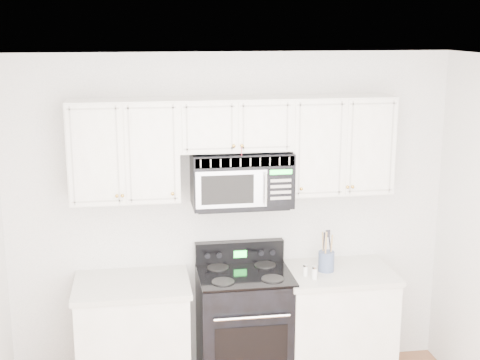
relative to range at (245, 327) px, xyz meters
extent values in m
cube|color=white|center=(-0.06, -1.45, 2.12)|extent=(3.50, 3.50, 0.01)
cube|color=white|center=(-0.06, 0.30, 0.82)|extent=(3.50, 0.01, 2.60)
cube|color=white|center=(-0.86, -0.02, -0.04)|extent=(0.82, 0.63, 0.88)
cube|color=beige|center=(-0.86, -0.02, 0.42)|extent=(0.86, 0.65, 0.04)
cube|color=white|center=(0.74, -0.02, -0.04)|extent=(0.82, 0.63, 0.88)
cube|color=beige|center=(0.74, -0.02, 0.42)|extent=(0.86, 0.65, 0.04)
cube|color=black|center=(0.00, 0.00, -0.02)|extent=(0.71, 0.61, 0.92)
cube|color=black|center=(0.00, -0.31, -0.03)|extent=(0.54, 0.01, 0.38)
cylinder|color=silver|center=(0.00, -0.34, 0.24)|extent=(0.56, 0.02, 0.02)
cube|color=black|center=(0.00, 0.00, 0.44)|extent=(0.71, 0.61, 0.02)
cube|color=black|center=(0.00, 0.26, 0.53)|extent=(0.71, 0.08, 0.19)
cube|color=#1CD936|center=(0.00, 0.21, 0.53)|extent=(0.10, 0.00, 0.06)
cube|color=white|center=(-0.88, 0.13, 1.41)|extent=(0.80, 0.33, 0.75)
cube|color=white|center=(0.76, 0.13, 1.41)|extent=(0.80, 0.33, 0.75)
cube|color=white|center=(-0.06, 0.13, 1.59)|extent=(0.84, 0.33, 0.39)
sphere|color=#B98D35|center=(-0.90, -0.05, 1.12)|extent=(0.03, 0.03, 0.03)
sphere|color=#B98D35|center=(-0.54, -0.05, 1.12)|extent=(0.03, 0.03, 0.03)
sphere|color=#B98D35|center=(0.42, -0.05, 1.12)|extent=(0.03, 0.03, 0.03)
sphere|color=#B98D35|center=(0.78, -0.05, 1.12)|extent=(0.03, 0.03, 0.03)
sphere|color=#B98D35|center=(-0.09, -0.05, 1.46)|extent=(0.03, 0.03, 0.03)
sphere|color=#B98D35|center=(-0.03, -0.05, 1.46)|extent=(0.03, 0.03, 0.03)
cylinder|color=#B41F2E|center=(-0.03, -0.05, 1.40)|extent=(0.00, 0.00, 0.10)
sphere|color=#B98D35|center=(-0.03, -0.05, 1.35)|extent=(0.03, 0.03, 0.03)
cube|color=black|center=(-0.01, 0.11, 1.17)|extent=(0.75, 0.38, 0.42)
cube|color=#AAA6A1|center=(-0.01, -0.07, 1.34)|extent=(0.73, 0.01, 0.07)
cube|color=#A1A1A9|center=(-0.11, -0.08, 1.14)|extent=(0.53, 0.01, 0.28)
cube|color=black|center=(-0.14, -0.09, 1.14)|extent=(0.39, 0.01, 0.22)
cube|color=black|center=(0.26, -0.08, 1.14)|extent=(0.21, 0.01, 0.28)
cube|color=#1CD936|center=(0.26, -0.09, 1.26)|extent=(0.17, 0.00, 0.03)
cylinder|color=silver|center=(0.14, -0.12, 1.14)|extent=(0.02, 0.02, 0.24)
cylinder|color=#445077|center=(0.64, -0.01, 0.51)|extent=(0.13, 0.13, 0.16)
cylinder|color=tan|center=(0.68, -0.01, 0.59)|extent=(0.01, 0.01, 0.27)
cylinder|color=black|center=(0.63, 0.02, 0.60)|extent=(0.01, 0.01, 0.29)
cylinder|color=tan|center=(0.63, -0.04, 0.61)|extent=(0.01, 0.01, 0.31)
cylinder|color=black|center=(0.68, -0.01, 0.59)|extent=(0.01, 0.01, 0.27)
cylinder|color=tan|center=(0.63, 0.02, 0.60)|extent=(0.01, 0.01, 0.29)
cylinder|color=white|center=(0.51, -0.16, 0.48)|extent=(0.04, 0.04, 0.08)
cylinder|color=silver|center=(0.51, -0.16, 0.53)|extent=(0.04, 0.04, 0.02)
cylinder|color=white|center=(0.46, -0.09, 0.47)|extent=(0.04, 0.04, 0.08)
cylinder|color=silver|center=(0.46, -0.09, 0.52)|extent=(0.04, 0.04, 0.01)
camera|label=1|loc=(-0.79, -4.77, 2.32)|focal=50.00mm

